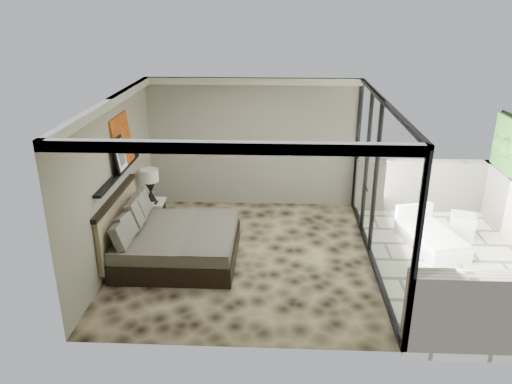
{
  "coord_description": "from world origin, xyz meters",
  "views": [
    {
      "loc": [
        0.57,
        -7.89,
        4.32
      ],
      "look_at": [
        0.18,
        0.4,
        1.09
      ],
      "focal_mm": 35.0,
      "sensor_mm": 36.0,
      "label": 1
    }
  ],
  "objects_px": {
    "ottoman": "(462,226)",
    "lounger": "(430,237)",
    "table_lamp": "(150,181)",
    "nightstand": "(153,214)",
    "bed": "(172,241)"
  },
  "relations": [
    {
      "from": "nightstand",
      "to": "lounger",
      "type": "distance_m",
      "value": 5.41
    },
    {
      "from": "table_lamp",
      "to": "ottoman",
      "type": "relative_size",
      "value": 1.46
    },
    {
      "from": "table_lamp",
      "to": "lounger",
      "type": "xyz_separation_m",
      "value": [
        5.38,
        -0.73,
        -0.76
      ]
    },
    {
      "from": "ottoman",
      "to": "nightstand",
      "type": "bearing_deg",
      "value": 177.78
    },
    {
      "from": "nightstand",
      "to": "lounger",
      "type": "relative_size",
      "value": 0.3
    },
    {
      "from": "bed",
      "to": "table_lamp",
      "type": "relative_size",
      "value": 3.18
    },
    {
      "from": "nightstand",
      "to": "bed",
      "type": "bearing_deg",
      "value": -82.48
    },
    {
      "from": "nightstand",
      "to": "lounger",
      "type": "height_order",
      "value": "lounger"
    },
    {
      "from": "nightstand",
      "to": "ottoman",
      "type": "xyz_separation_m",
      "value": [
        6.1,
        -0.24,
        -0.02
      ]
    },
    {
      "from": "bed",
      "to": "nightstand",
      "type": "relative_size",
      "value": 4.27
    },
    {
      "from": "ottoman",
      "to": "lounger",
      "type": "distance_m",
      "value": 0.87
    },
    {
      "from": "nightstand",
      "to": "table_lamp",
      "type": "distance_m",
      "value": 0.7
    },
    {
      "from": "bed",
      "to": "table_lamp",
      "type": "xyz_separation_m",
      "value": [
        -0.7,
        1.43,
        0.6
      ]
    },
    {
      "from": "bed",
      "to": "nightstand",
      "type": "height_order",
      "value": "bed"
    },
    {
      "from": "nightstand",
      "to": "table_lamp",
      "type": "height_order",
      "value": "table_lamp"
    }
  ]
}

